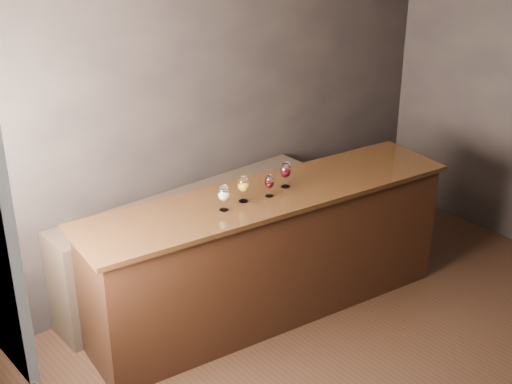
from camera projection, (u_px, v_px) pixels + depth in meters
ground at (406, 380)px, 5.18m from camera, size 5.00×5.00×0.00m
room_shell at (393, 152)px, 4.36m from camera, size 5.02×4.52×2.81m
bar_counter at (270, 256)px, 5.77m from camera, size 3.07×1.03×1.05m
bar_top at (270, 195)px, 5.54m from camera, size 3.18×1.12×0.04m
back_bar_shelf at (190, 243)px, 6.14m from camera, size 2.47×0.40×0.89m
glass_white at (223, 194)px, 5.20m from camera, size 0.08×0.08×0.19m
glass_amber at (243, 185)px, 5.33m from camera, size 0.08×0.08×0.20m
glass_red_a at (269, 182)px, 5.43m from camera, size 0.07×0.07×0.17m
glass_red_b at (286, 171)px, 5.58m from camera, size 0.09×0.09×0.20m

